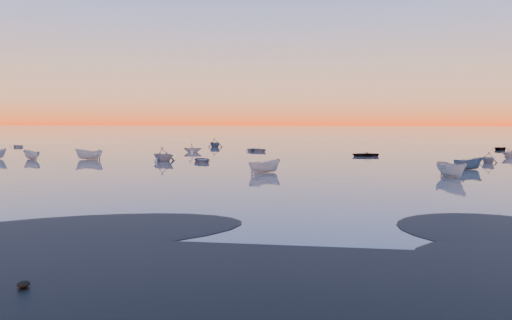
# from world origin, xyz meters

# --- Properties ---
(ground) EXTENTS (600.00, 600.00, 0.00)m
(ground) POSITION_xyz_m (0.00, 100.00, 0.00)
(ground) COLOR #685D57
(ground) RESTS_ON ground
(mud_lobes) EXTENTS (140.00, 6.00, 0.07)m
(mud_lobes) POSITION_xyz_m (0.00, -1.00, 0.01)
(mud_lobes) COLOR black
(mud_lobes) RESTS_ON ground
(moored_fleet) EXTENTS (124.00, 58.00, 1.20)m
(moored_fleet) POSITION_xyz_m (0.00, 53.00, 0.00)
(moored_fleet) COLOR #B9B9B5
(moored_fleet) RESTS_ON ground
(boat_near_left) EXTENTS (4.50, 3.53, 1.04)m
(boat_near_left) POSITION_xyz_m (-7.92, 40.13, 0.00)
(boat_near_left) COLOR slate
(boat_near_left) RESTS_ON ground
(boat_near_center) EXTENTS (4.16, 4.23, 1.44)m
(boat_near_center) POSITION_xyz_m (2.30, 27.81, 0.00)
(boat_near_center) COLOR #B9B9B5
(boat_near_center) RESTS_ON ground
(boat_near_right) EXTENTS (3.49, 2.06, 1.15)m
(boat_near_right) POSITION_xyz_m (30.22, 44.50, 0.00)
(boat_near_right) COLOR slate
(boat_near_right) RESTS_ON ground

